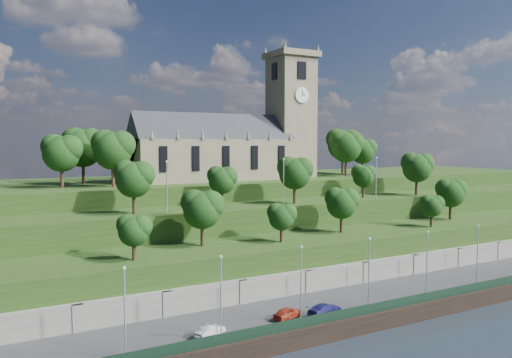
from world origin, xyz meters
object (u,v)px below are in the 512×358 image
church (235,142)px  car_right (325,309)px  car_middle (210,331)px  car_left (288,313)px

church → car_right: (-9.23, -43.25, -19.82)m
church → car_middle: (-23.75, -42.71, -19.92)m
church → car_left: bearing=-108.0°
car_right → car_left: bearing=61.8°
car_left → car_right: size_ratio=0.82×
car_middle → car_right: car_right is taller
car_middle → church: bearing=-52.2°
car_left → car_middle: 10.08m
car_left → car_middle: (-10.06, -0.61, -0.06)m
car_middle → car_right: size_ratio=0.77×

